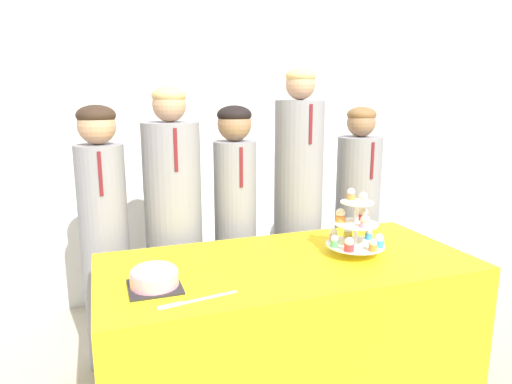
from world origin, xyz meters
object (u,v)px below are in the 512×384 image
cake_knife (185,303)px  student_2 (235,230)px  round_cake (154,276)px  student_0 (105,244)px  student_1 (174,235)px  student_3 (298,213)px  student_4 (356,224)px  cupcake_stand (356,228)px

cake_knife → student_2: size_ratio=0.22×
student_2 → round_cake: bearing=-126.9°
cake_knife → student_2: bearing=53.6°
cake_knife → student_0: size_ratio=0.22×
round_cake → cake_knife: 0.20m
cake_knife → student_1: student_1 is taller
student_2 → student_3: bearing=0.0°
student_3 → student_4: bearing=-0.0°
round_cake → student_0: size_ratio=0.14×
round_cake → cake_knife: (0.09, -0.17, -0.05)m
round_cake → cupcake_stand: bearing=4.4°
cake_knife → cupcake_stand: bearing=6.8°
round_cake → student_0: (-0.17, 0.74, -0.08)m
cake_knife → student_1: size_ratio=0.20×
cupcake_stand → student_2: student_2 is taller
cupcake_stand → student_0: size_ratio=0.22×
student_1 → student_3: student_3 is taller
student_1 → student_3: (0.76, 0.00, 0.06)m
student_2 → student_3: student_3 is taller
cupcake_stand → student_3: (0.00, 0.66, -0.09)m
cupcake_stand → round_cake: bearing=-175.6°
cupcake_stand → student_2: bearing=120.7°
student_3 → student_4: student_3 is taller
cupcake_stand → student_2: size_ratio=0.22×
cupcake_stand → student_2: 0.79m
cake_knife → student_2: 1.02m
student_3 → student_2: bearing=-180.0°
student_0 → student_1: student_1 is taller
student_4 → cake_knife: bearing=-144.6°
cupcake_stand → student_1: student_1 is taller
student_0 → cupcake_stand: bearing=-30.6°
round_cake → cake_knife: bearing=-63.3°
cake_knife → student_4: bearing=26.2°
student_0 → student_1: 0.37m
round_cake → student_3: (0.95, 0.74, -0.01)m
student_0 → student_2: bearing=-0.0°
cake_knife → student_0: (-0.26, 0.91, -0.03)m
cupcake_stand → student_4: student_4 is taller
round_cake → cake_knife: round_cake is taller
student_4 → student_1: bearing=180.0°
cupcake_stand → student_3: 0.67m
round_cake → student_4: (1.37, 0.74, -0.11)m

